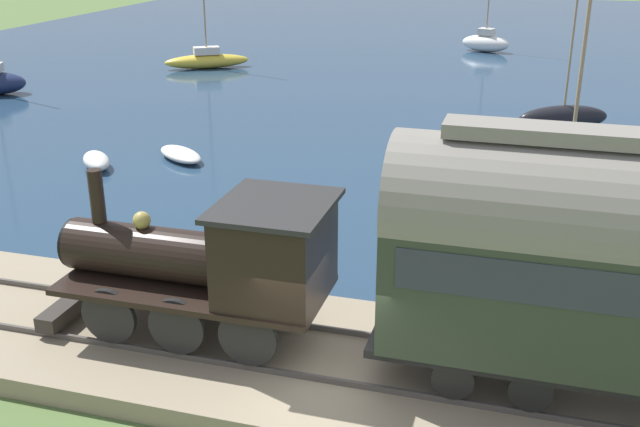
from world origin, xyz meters
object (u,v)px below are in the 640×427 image
Objects in this scene: sailboat_yellow at (207,59)px; sailboat_black at (563,116)px; rowboat_mid_harbor at (96,161)px; sailboat_teal at (561,227)px; sailboat_white at (485,42)px; steam_locomotive at (220,258)px; rowboat_far_out at (181,154)px.

sailboat_black is at bearing -146.54° from sailboat_yellow.
rowboat_mid_harbor is (-10.25, 16.37, -0.36)m from sailboat_black.
sailboat_black reaches higher than sailboat_teal.
sailboat_yellow is 1.07× the size of sailboat_white.
steam_locomotive is 10.22m from sailboat_teal.
sailboat_teal is at bearing -169.90° from sailboat_yellow.
sailboat_yellow is 19.14m from rowboat_far_out.
steam_locomotive is 41.43m from sailboat_white.
sailboat_white reaches higher than rowboat_far_out.
steam_locomotive reaches higher than rowboat_mid_harbor.
sailboat_yellow is at bearing 24.83° from steam_locomotive.
sailboat_black is 1.13× the size of sailboat_teal.
rowboat_far_out is (-8.47, 13.88, -0.42)m from sailboat_black.
sailboat_white reaches higher than rowboat_mid_harbor.
sailboat_white is at bearing 5.73° from sailboat_teal.
sailboat_white is at bearing -2.70° from steam_locomotive.
sailboat_black is at bearing -147.80° from sailboat_white.
sailboat_yellow is 22.82m from sailboat_black.
sailboat_black is 1.09× the size of sailboat_white.
sailboat_teal is 34.09m from sailboat_white.
rowboat_far_out is at bearing 95.09° from sailboat_black.
sailboat_yellow is (30.14, 13.95, -1.71)m from steam_locomotive.
sailboat_white is at bearing -12.87° from sailboat_black.
rowboat_mid_harbor is (-19.62, -4.44, -0.26)m from sailboat_yellow.
sailboat_yellow is at bearing 58.12° from rowboat_far_out.
steam_locomotive is at bearing -88.99° from rowboat_mid_harbor.
sailboat_white is 32.89m from rowboat_mid_harbor.
sailboat_yellow is 1.11× the size of sailboat_teal.
sailboat_teal is (-22.55, -20.60, 0.12)m from sailboat_yellow.
sailboat_teal reaches higher than steam_locomotive.
sailboat_white is (20.57, 4.91, 0.04)m from sailboat_black.
sailboat_yellow is 19.45m from sailboat_white.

